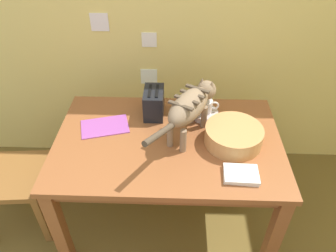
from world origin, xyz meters
TOP-DOWN VIEW (x-y plane):
  - wall_rear at (0.00, 1.87)m, footprint 4.26×0.11m
  - dining_table at (-0.10, 1.14)m, footprint 1.31×0.85m
  - cat at (0.03, 1.21)m, footprint 0.39×0.63m
  - saucer_bowl at (0.12, 1.37)m, footprint 0.17×0.17m
  - coffee_mug at (0.13, 1.37)m, footprint 0.13×0.09m
  - magazine at (-0.49, 1.24)m, footprint 0.32×0.25m
  - book_stack at (0.28, 0.87)m, footprint 0.18×0.14m
  - wicker_basket at (0.27, 1.13)m, footprint 0.33×0.33m
  - toaster at (-0.19, 1.39)m, footprint 0.12×0.20m
  - wooden_chair_far at (-1.14, 1.10)m, footprint 0.45×0.45m

SIDE VIEW (x-z plane):
  - wooden_chair_far at x=-1.14m, z-range -0.01..0.92m
  - dining_table at x=-0.10m, z-range 0.28..1.02m
  - magazine at x=-0.49m, z-range 0.74..0.74m
  - book_stack at x=0.28m, z-range 0.74..0.77m
  - saucer_bowl at x=0.12m, z-range 0.74..0.77m
  - wicker_basket at x=0.27m, z-range 0.74..0.84m
  - coffee_mug at x=0.13m, z-range 0.77..0.86m
  - toaster at x=-0.19m, z-range 0.74..0.91m
  - cat at x=0.03m, z-range 0.79..1.08m
  - wall_rear at x=0.00m, z-range 0.00..2.50m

